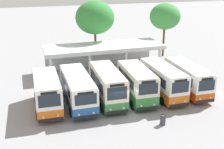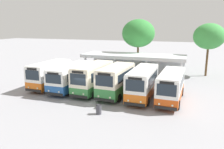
{
  "view_description": "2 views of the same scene",
  "coord_description": "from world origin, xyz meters",
  "px_view_note": "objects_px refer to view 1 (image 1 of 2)",
  "views": [
    {
      "loc": [
        -8.42,
        -23.35,
        12.57
      ],
      "look_at": [
        0.7,
        5.51,
        1.84
      ],
      "focal_mm": 47.04,
      "sensor_mm": 36.0,
      "label": 1
    },
    {
      "loc": [
        9.75,
        -20.54,
        7.78
      ],
      "look_at": [
        0.54,
        6.11,
        1.51
      ],
      "focal_mm": 35.75,
      "sensor_mm": 36.0,
      "label": 2
    }
  ],
  "objects_px": {
    "litter_bin_apron": "(163,120)",
    "city_bus_second_in_row": "(78,88)",
    "city_bus_fifth_blue": "(163,80)",
    "waiting_chair_second_from_end": "(106,68)",
    "city_bus_far_end_green": "(187,77)",
    "city_bus_fourth_amber": "(137,83)",
    "waiting_chair_end_by_column": "(102,69)",
    "city_bus_middle_cream": "(107,85)",
    "waiting_chair_middle_seat": "(112,68)",
    "city_bus_nearest_orange": "(47,92)"
  },
  "relations": [
    {
      "from": "city_bus_fifth_blue",
      "to": "waiting_chair_end_by_column",
      "type": "relative_size",
      "value": 8.67
    },
    {
      "from": "waiting_chair_end_by_column",
      "to": "waiting_chair_second_from_end",
      "type": "bearing_deg",
      "value": 6.51
    },
    {
      "from": "litter_bin_apron",
      "to": "city_bus_middle_cream",
      "type": "bearing_deg",
      "value": 117.67
    },
    {
      "from": "waiting_chair_end_by_column",
      "to": "waiting_chair_second_from_end",
      "type": "height_order",
      "value": "same"
    },
    {
      "from": "waiting_chair_end_by_column",
      "to": "litter_bin_apron",
      "type": "relative_size",
      "value": 0.96
    },
    {
      "from": "city_bus_second_in_row",
      "to": "city_bus_far_end_green",
      "type": "bearing_deg",
      "value": -2.99
    },
    {
      "from": "city_bus_second_in_row",
      "to": "city_bus_far_end_green",
      "type": "xyz_separation_m",
      "value": [
        11.89,
        -0.62,
        0.02
      ]
    },
    {
      "from": "city_bus_second_in_row",
      "to": "waiting_chair_middle_seat",
      "type": "xyz_separation_m",
      "value": [
        6.14,
        8.36,
        -1.17
      ]
    },
    {
      "from": "city_bus_middle_cream",
      "to": "waiting_chair_end_by_column",
      "type": "xyz_separation_m",
      "value": [
        1.81,
        8.68,
        -1.32
      ]
    },
    {
      "from": "city_bus_second_in_row",
      "to": "city_bus_fourth_amber",
      "type": "bearing_deg",
      "value": -7.27
    },
    {
      "from": "city_bus_second_in_row",
      "to": "city_bus_far_end_green",
      "type": "height_order",
      "value": "city_bus_far_end_green"
    },
    {
      "from": "city_bus_far_end_green",
      "to": "litter_bin_apron",
      "type": "bearing_deg",
      "value": -135.06
    },
    {
      "from": "city_bus_far_end_green",
      "to": "waiting_chair_middle_seat",
      "type": "height_order",
      "value": "city_bus_far_end_green"
    },
    {
      "from": "city_bus_second_in_row",
      "to": "waiting_chair_second_from_end",
      "type": "bearing_deg",
      "value": 57.09
    },
    {
      "from": "city_bus_fifth_blue",
      "to": "city_bus_middle_cream",
      "type": "bearing_deg",
      "value": 177.15
    },
    {
      "from": "city_bus_fifth_blue",
      "to": "waiting_chair_middle_seat",
      "type": "relative_size",
      "value": 8.67
    },
    {
      "from": "waiting_chair_end_by_column",
      "to": "waiting_chair_middle_seat",
      "type": "distance_m",
      "value": 1.36
    },
    {
      "from": "city_bus_nearest_orange",
      "to": "waiting_chair_second_from_end",
      "type": "height_order",
      "value": "city_bus_nearest_orange"
    },
    {
      "from": "city_bus_second_in_row",
      "to": "city_bus_fifth_blue",
      "type": "height_order",
      "value": "city_bus_fifth_blue"
    },
    {
      "from": "city_bus_middle_cream",
      "to": "waiting_chair_middle_seat",
      "type": "height_order",
      "value": "city_bus_middle_cream"
    },
    {
      "from": "litter_bin_apron",
      "to": "city_bus_second_in_row",
      "type": "bearing_deg",
      "value": 133.98
    },
    {
      "from": "city_bus_fifth_blue",
      "to": "waiting_chair_middle_seat",
      "type": "xyz_separation_m",
      "value": [
        -2.78,
        8.98,
        -1.27
      ]
    },
    {
      "from": "city_bus_nearest_orange",
      "to": "city_bus_middle_cream",
      "type": "relative_size",
      "value": 0.93
    },
    {
      "from": "city_bus_fourth_amber",
      "to": "waiting_chair_end_by_column",
      "type": "height_order",
      "value": "city_bus_fourth_amber"
    },
    {
      "from": "waiting_chair_second_from_end",
      "to": "city_bus_middle_cream",
      "type": "bearing_deg",
      "value": -105.85
    },
    {
      "from": "city_bus_fifth_blue",
      "to": "city_bus_far_end_green",
      "type": "relative_size",
      "value": 0.99
    },
    {
      "from": "city_bus_middle_cream",
      "to": "city_bus_far_end_green",
      "type": "xyz_separation_m",
      "value": [
        8.91,
        -0.3,
        -0.13
      ]
    },
    {
      "from": "city_bus_far_end_green",
      "to": "waiting_chair_end_by_column",
      "type": "height_order",
      "value": "city_bus_far_end_green"
    },
    {
      "from": "city_bus_second_in_row",
      "to": "waiting_chair_end_by_column",
      "type": "relative_size",
      "value": 9.46
    },
    {
      "from": "waiting_chair_second_from_end",
      "to": "litter_bin_apron",
      "type": "xyz_separation_m",
      "value": [
        0.68,
        -14.79,
        -0.07
      ]
    },
    {
      "from": "city_bus_fifth_blue",
      "to": "waiting_chair_middle_seat",
      "type": "bearing_deg",
      "value": 107.19
    },
    {
      "from": "city_bus_fourth_amber",
      "to": "waiting_chair_second_from_end",
      "type": "bearing_deg",
      "value": 93.02
    },
    {
      "from": "litter_bin_apron",
      "to": "city_bus_fifth_blue",
      "type": "bearing_deg",
      "value": 64.17
    },
    {
      "from": "city_bus_fourth_amber",
      "to": "waiting_chair_middle_seat",
      "type": "distance_m",
      "value": 9.21
    },
    {
      "from": "city_bus_nearest_orange",
      "to": "waiting_chair_middle_seat",
      "type": "distance_m",
      "value": 12.59
    },
    {
      "from": "city_bus_middle_cream",
      "to": "city_bus_fifth_blue",
      "type": "bearing_deg",
      "value": -2.85
    },
    {
      "from": "city_bus_middle_cream",
      "to": "city_bus_nearest_orange",
      "type": "bearing_deg",
      "value": 179.25
    },
    {
      "from": "city_bus_far_end_green",
      "to": "waiting_chair_second_from_end",
      "type": "distance_m",
      "value": 11.17
    },
    {
      "from": "city_bus_second_in_row",
      "to": "waiting_chair_middle_seat",
      "type": "distance_m",
      "value": 10.43
    },
    {
      "from": "waiting_chair_end_by_column",
      "to": "waiting_chair_middle_seat",
      "type": "bearing_deg",
      "value": 0.02
    },
    {
      "from": "city_bus_far_end_green",
      "to": "city_bus_middle_cream",
      "type": "bearing_deg",
      "value": 178.09
    },
    {
      "from": "waiting_chair_middle_seat",
      "to": "waiting_chair_second_from_end",
      "type": "bearing_deg",
      "value": 173.53
    },
    {
      "from": "city_bus_fifth_blue",
      "to": "waiting_chair_second_from_end",
      "type": "distance_m",
      "value": 9.77
    },
    {
      "from": "city_bus_fourth_amber",
      "to": "waiting_chair_end_by_column",
      "type": "distance_m",
      "value": 9.28
    },
    {
      "from": "waiting_chair_second_from_end",
      "to": "waiting_chair_middle_seat",
      "type": "distance_m",
      "value": 0.69
    },
    {
      "from": "city_bus_nearest_orange",
      "to": "city_bus_middle_cream",
      "type": "distance_m",
      "value": 5.94
    },
    {
      "from": "city_bus_fourth_amber",
      "to": "city_bus_far_end_green",
      "type": "bearing_deg",
      "value": 1.33
    },
    {
      "from": "city_bus_middle_cream",
      "to": "litter_bin_apron",
      "type": "height_order",
      "value": "city_bus_middle_cream"
    },
    {
      "from": "city_bus_far_end_green",
      "to": "waiting_chair_second_from_end",
      "type": "bearing_deg",
      "value": 125.38
    },
    {
      "from": "city_bus_nearest_orange",
      "to": "waiting_chair_second_from_end",
      "type": "xyz_separation_m",
      "value": [
        8.43,
        8.68,
        -1.26
      ]
    }
  ]
}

